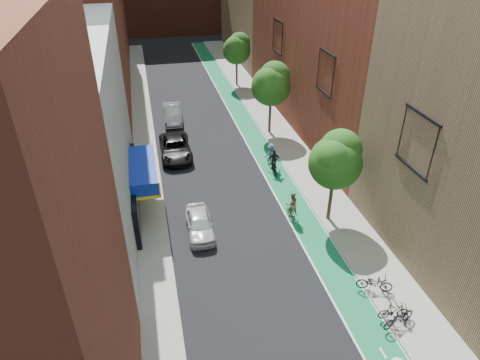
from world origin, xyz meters
TOP-DOWN VIEW (x-y plane):
  - bike_lane at (4.00, 26.00)m, footprint 2.00×68.00m
  - sidewalk_left at (-6.00, 26.00)m, footprint 2.00×68.00m
  - sidewalk_right at (6.50, 26.00)m, footprint 3.00×68.00m
  - building_left_white at (-11.00, 14.00)m, footprint 8.00×20.00m
  - building_right_mid_red at (12.00, 26.00)m, footprint 8.00×28.00m
  - tree_near at (5.65, 10.02)m, footprint 3.40×3.36m
  - tree_mid at (5.65, 24.02)m, footprint 3.55×3.53m
  - tree_far at (5.65, 38.02)m, footprint 3.30×3.25m
  - parked_car_white at (-3.00, 10.59)m, footprint 1.71×4.08m
  - parked_car_black at (-3.45, 21.43)m, footprint 2.59×5.52m
  - parked_car_silver at (-3.00, 28.90)m, footprint 1.92×4.97m
  - cyclist_lane_near at (3.20, 10.63)m, footprint 0.88×1.52m
  - cyclist_lane_mid at (3.87, 16.77)m, footprint 1.01×1.97m
  - cyclist_lane_far at (3.92, 17.78)m, footprint 1.19×1.69m
  - parked_bike_near at (5.40, 3.35)m, footprint 2.02×1.39m
  - parked_bike_mid at (5.40, 1.37)m, footprint 1.62×0.66m
  - parked_bike_far at (5.40, 0.94)m, footprint 2.00×1.12m

SIDE VIEW (x-z plane):
  - bike_lane at x=4.00m, z-range 0.00..0.01m
  - sidewalk_left at x=-6.00m, z-range 0.00..0.15m
  - sidewalk_right at x=6.50m, z-range 0.00..0.15m
  - parked_bike_mid at x=5.40m, z-range 0.15..1.10m
  - parked_bike_far at x=5.40m, z-range 0.15..1.15m
  - parked_bike_near at x=5.40m, z-range 0.15..1.16m
  - parked_car_white at x=-3.00m, z-range 0.00..1.38m
  - cyclist_lane_mid at x=3.87m, z-range -0.27..1.73m
  - parked_car_black at x=-3.45m, z-range 0.00..1.53m
  - parked_car_silver at x=-3.00m, z-range 0.00..1.62m
  - cyclist_lane_near at x=3.20m, z-range -0.11..1.97m
  - cyclist_lane_far at x=3.92m, z-range -0.10..1.96m
  - tree_far at x=5.65m, z-range 1.40..7.60m
  - tree_near at x=5.65m, z-range 1.45..7.87m
  - tree_mid at x=5.65m, z-range 1.52..8.26m
  - building_left_white at x=-11.00m, z-range 0.00..12.00m
  - building_right_mid_red at x=12.00m, z-range 0.00..22.00m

